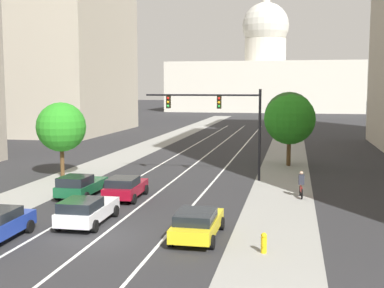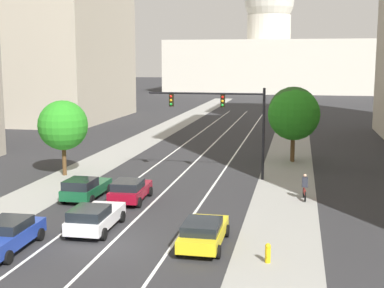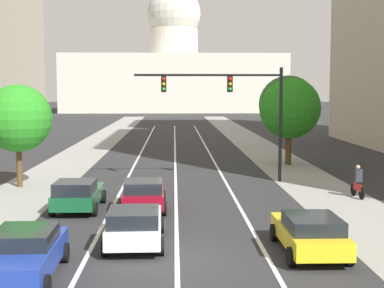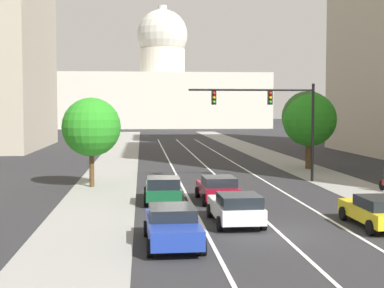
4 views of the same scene
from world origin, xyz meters
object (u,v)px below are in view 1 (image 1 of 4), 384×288
at_px(car_yellow, 197,223).
at_px(street_tree_far_right, 290,119).
at_px(street_tree_mid_right, 289,116).
at_px(car_green, 80,185).
at_px(street_tree_near_left, 61,127).
at_px(cyclist, 301,185).
at_px(fire_hydrant, 264,243).
at_px(car_white, 87,210).
at_px(capitol_building, 265,80).
at_px(traffic_signal_mast, 223,114).
at_px(car_crimson, 125,187).

distance_m(car_yellow, street_tree_far_right, 23.81).
relative_size(street_tree_far_right, street_tree_mid_right, 0.98).
xyz_separation_m(car_yellow, car_green, (-9.13, 7.32, 0.03)).
bearing_deg(street_tree_far_right, street_tree_near_left, -152.18).
bearing_deg(street_tree_far_right, cyclist, -85.92).
bearing_deg(fire_hydrant, car_yellow, 154.91).
xyz_separation_m(fire_hydrant, cyclist, (1.69, 11.51, 0.39)).
height_order(car_white, fire_hydrant, car_white).
relative_size(capitol_building, traffic_signal_mast, 6.08).
relative_size(car_white, street_tree_near_left, 0.77).
height_order(capitol_building, cyclist, capitol_building).
xyz_separation_m(car_white, cyclist, (10.98, 8.79, 0.08)).
relative_size(cyclist, street_tree_far_right, 0.26).
relative_size(traffic_signal_mast, street_tree_mid_right, 1.34).
xyz_separation_m(capitol_building, car_yellow, (4.56, -129.55, -8.49)).
height_order(traffic_signal_mast, street_tree_far_right, traffic_signal_mast).
xyz_separation_m(car_white, street_tree_mid_right, (9.98, 22.32, 3.69)).
bearing_deg(fire_hydrant, street_tree_far_right, 88.26).
bearing_deg(fire_hydrant, street_tree_mid_right, 88.42).
bearing_deg(cyclist, street_tree_near_left, 72.55).
distance_m(traffic_signal_mast, street_tree_near_left, 12.73).
height_order(car_green, traffic_signal_mast, traffic_signal_mast).
distance_m(car_green, traffic_signal_mast, 12.25).
height_order(car_green, street_tree_far_right, street_tree_far_right).
distance_m(car_yellow, street_tree_mid_right, 24.15).
bearing_deg(street_tree_far_right, car_yellow, -99.68).
height_order(car_green, cyclist, cyclist).
bearing_deg(fire_hydrant, car_crimson, 136.45).
bearing_deg(street_tree_far_right, car_green, -129.47).
bearing_deg(traffic_signal_mast, street_tree_far_right, 57.62).
relative_size(car_crimson, street_tree_far_right, 0.65).
height_order(cyclist, street_tree_mid_right, street_tree_mid_right).
relative_size(capitol_building, street_tree_far_right, 8.31).
distance_m(capitol_building, traffic_signal_mast, 114.27).
distance_m(car_crimson, street_tree_mid_right, 19.39).
relative_size(cyclist, street_tree_near_left, 0.29).
relative_size(capitol_building, car_green, 12.23).
bearing_deg(car_crimson, street_tree_far_right, -34.13).
bearing_deg(car_white, car_yellow, -102.54).
distance_m(car_crimson, traffic_signal_mast, 10.47).
xyz_separation_m(fire_hydrant, street_tree_far_right, (0.75, 24.71, 3.78)).
bearing_deg(car_crimson, street_tree_near_left, 46.74).
bearing_deg(street_tree_mid_right, traffic_signal_mast, -121.00).
relative_size(capitol_building, street_tree_mid_right, 8.15).
relative_size(car_white, car_green, 1.03).
bearing_deg(cyclist, car_yellow, 148.50).
distance_m(car_white, fire_hydrant, 9.68).
xyz_separation_m(capitol_building, car_crimson, (-1.52, -122.22, -8.46)).
relative_size(capitol_building, street_tree_near_left, 9.19).
bearing_deg(street_tree_mid_right, car_green, -128.77).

